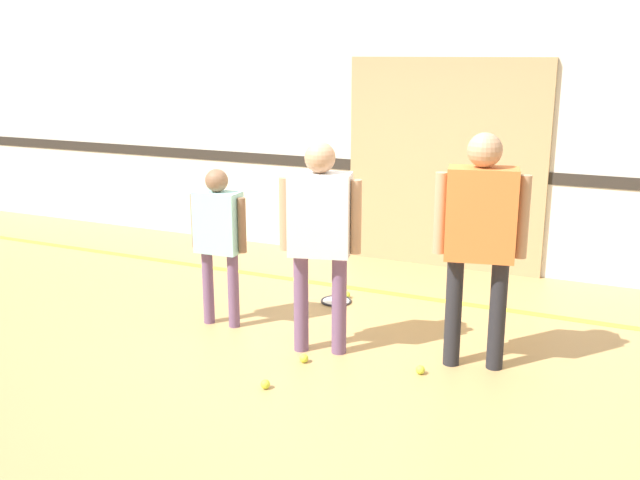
% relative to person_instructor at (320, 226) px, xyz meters
% --- Properties ---
extents(ground_plane, '(16.00, 16.00, 0.00)m').
position_rel_person_instructor_xyz_m(ground_plane, '(0.13, -0.07, -0.99)').
color(ground_plane, tan).
extents(wall_back, '(16.00, 0.07, 3.20)m').
position_rel_person_instructor_xyz_m(wall_back, '(0.13, 2.66, 0.60)').
color(wall_back, silver).
rests_on(wall_back, ground_plane).
extents(wall_panel, '(2.09, 0.05, 2.18)m').
position_rel_person_instructor_xyz_m(wall_panel, '(0.24, 2.60, 0.10)').
color(wall_panel, tan).
rests_on(wall_panel, ground_plane).
extents(floor_stripe, '(14.40, 0.10, 0.01)m').
position_rel_person_instructor_xyz_m(floor_stripe, '(0.13, 1.51, -0.99)').
color(floor_stripe, yellow).
rests_on(floor_stripe, ground_plane).
extents(person_instructor, '(0.59, 0.35, 1.61)m').
position_rel_person_instructor_xyz_m(person_instructor, '(0.00, 0.00, 0.00)').
color(person_instructor, '#6B4C70').
rests_on(person_instructor, ground_plane).
extents(person_student_left, '(0.50, 0.22, 1.32)m').
position_rel_person_instructor_xyz_m(person_student_left, '(-0.99, 0.16, -0.18)').
color(person_student_left, '#6B4C70').
rests_on(person_student_left, ground_plane).
extents(person_student_right, '(0.64, 0.36, 1.70)m').
position_rel_person_instructor_xyz_m(person_student_right, '(1.13, 0.22, 0.06)').
color(person_student_right, '#232328').
rests_on(person_student_right, ground_plane).
extents(racket_spare_on_floor, '(0.39, 0.50, 0.03)m').
position_rel_person_instructor_xyz_m(racket_spare_on_floor, '(-0.33, 1.09, -0.98)').
color(racket_spare_on_floor, '#28282D').
rests_on(racket_spare_on_floor, ground_plane).
extents(tennis_ball_near_instructor, '(0.07, 0.07, 0.07)m').
position_rel_person_instructor_xyz_m(tennis_ball_near_instructor, '(-0.02, -0.24, -0.96)').
color(tennis_ball_near_instructor, '#CCE038').
rests_on(tennis_ball_near_instructor, ground_plane).
extents(tennis_ball_by_spare_racket, '(0.07, 0.07, 0.07)m').
position_rel_person_instructor_xyz_m(tennis_ball_by_spare_racket, '(-0.28, 1.21, -0.96)').
color(tennis_ball_by_spare_racket, '#CCE038').
rests_on(tennis_ball_by_spare_racket, ground_plane).
extents(tennis_ball_stray_left, '(0.07, 0.07, 0.07)m').
position_rel_person_instructor_xyz_m(tennis_ball_stray_left, '(-0.08, -0.73, -0.96)').
color(tennis_ball_stray_left, '#CCE038').
rests_on(tennis_ball_stray_left, ground_plane).
extents(tennis_ball_stray_right, '(0.07, 0.07, 0.07)m').
position_rel_person_instructor_xyz_m(tennis_ball_stray_right, '(0.82, -0.07, -0.96)').
color(tennis_ball_stray_right, '#CCE038').
rests_on(tennis_ball_stray_right, ground_plane).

